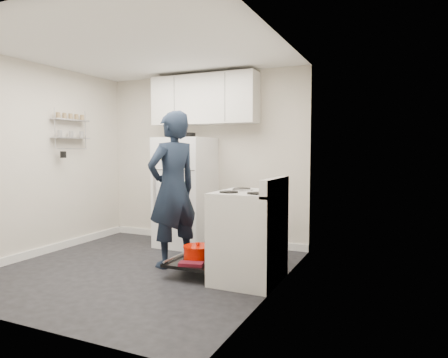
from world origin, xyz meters
The scene contains 7 objects.
room centered at (-0.03, 0.03, 1.21)m, with size 3.21×3.21×2.51m.
electric_range centered at (1.26, 0.15, 0.47)m, with size 0.66×0.76×1.10m.
open_oven_door centered at (0.68, 0.13, 0.20)m, with size 0.55×0.70×0.24m.
refrigerator centered at (-0.12, 1.25, 0.79)m, with size 0.72×0.74×1.63m.
upper_cabinets centered at (0.10, 1.43, 2.10)m, with size 1.60×0.33×0.70m, color silver.
wall_shelf_rack centered at (-1.52, 0.49, 1.68)m, with size 0.14×0.60×0.61m.
person centered at (0.26, 0.30, 0.92)m, with size 0.67×0.44×1.84m, color black.
Camera 1 is at (2.74, -3.73, 1.38)m, focal length 32.00 mm.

